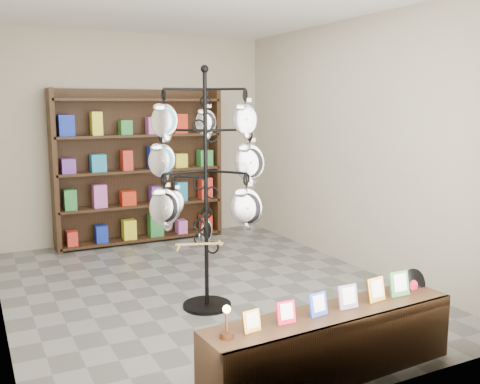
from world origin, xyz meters
The scene contains 5 objects.
ground centered at (0.00, 0.00, 0.00)m, with size 5.00×5.00×0.00m, color slate.
room_envelope centered at (0.00, 0.00, 1.85)m, with size 5.00×5.00×5.00m.
display_tree centered at (-0.18, -0.53, 1.36)m, with size 1.30×1.30×2.35m.
front_shelf centered at (0.09, -2.20, 0.25)m, with size 2.05×0.52×0.72m.
back_shelving centered at (0.00, 2.30, 1.03)m, with size 2.42×0.36×2.20m.
Camera 1 is at (-2.19, -5.17, 1.98)m, focal length 40.00 mm.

